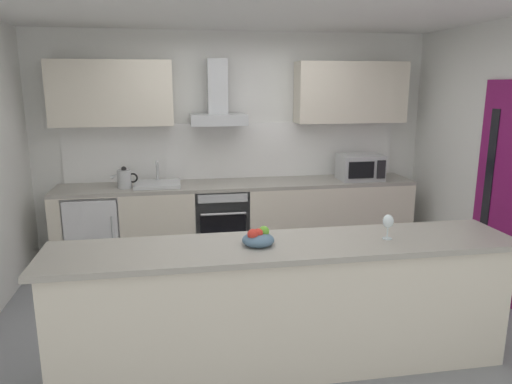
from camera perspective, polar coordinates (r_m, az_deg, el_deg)
The scene contains 16 objects.
ground at distance 4.35m, azimuth 0.71°, elevation -14.79°, with size 5.63×4.60×0.02m, color gray.
ceiling at distance 3.89m, azimuth 0.82°, elevation 21.74°, with size 5.63×4.60×0.02m, color white.
wall_back at distance 5.73m, azimuth -2.64°, elevation 5.80°, with size 5.63×0.12×2.60m, color white.
backsplash_tile at distance 5.67m, azimuth -2.54°, elevation 5.01°, with size 3.94×0.02×0.66m, color white.
counter_back at distance 5.54m, azimuth -2.05°, elevation -3.45°, with size 4.08×0.60×0.90m.
counter_island at distance 3.45m, azimuth 3.55°, elevation -13.55°, with size 3.27×0.64×0.94m.
upper_cabinets at distance 5.46m, azimuth -2.40°, elevation 11.86°, with size 4.02×0.32×0.70m.
side_door at distance 4.94m, azimuth 27.96°, elevation -0.11°, with size 0.08×0.85×2.05m.
oven at distance 5.49m, azimuth -4.26°, elevation -3.53°, with size 0.60×0.62×0.80m.
refrigerator at distance 5.55m, azimuth -18.76°, elevation -4.40°, with size 0.58×0.60×0.85m.
microwave at distance 5.72m, azimuth 12.45°, elevation 2.95°, with size 0.50×0.38×0.30m.
sink at distance 5.37m, azimuth -11.78°, elevation 1.01°, with size 0.50×0.40×0.26m.
kettle at distance 5.33m, azimuth -15.58°, elevation 1.57°, with size 0.29×0.15×0.24m.
range_hood at distance 5.39m, azimuth -4.64°, elevation 10.51°, with size 0.62×0.45×0.72m.
wine_glass at distance 3.45m, azimuth 15.64°, elevation -3.52°, with size 0.08×0.08×0.18m.
fruit_bowl at distance 3.22m, azimuth 0.27°, elevation -5.62°, with size 0.22×0.22×0.13m.
Camera 1 is at (-0.70, -3.78, 2.02)m, focal length 33.18 mm.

